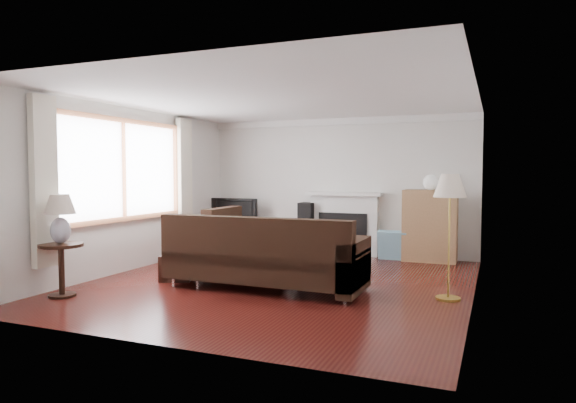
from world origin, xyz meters
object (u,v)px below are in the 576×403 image
at_px(tv_stand, 237,238).
at_px(sectional_sofa, 266,254).
at_px(coffee_table, 294,256).
at_px(side_table, 62,270).
at_px(floor_lamp, 449,237).
at_px(bookshelf, 430,226).

xyz_separation_m(tv_stand, sectional_sofa, (1.95, -2.87, 0.23)).
bearing_deg(coffee_table, side_table, -129.79).
relative_size(sectional_sofa, floor_lamp, 1.86).
bearing_deg(floor_lamp, tv_stand, 148.34).
relative_size(tv_stand, bookshelf, 0.73).
height_order(bookshelf, sectional_sofa, bookshelf).
height_order(tv_stand, sectional_sofa, sectional_sofa).
bearing_deg(bookshelf, floor_lamp, -78.57).
xyz_separation_m(coffee_table, floor_lamp, (2.41, -1.11, 0.55)).
distance_m(sectional_sofa, side_table, 2.51).
height_order(sectional_sofa, coffee_table, sectional_sofa).
bearing_deg(bookshelf, coffee_table, -141.65).
relative_size(coffee_table, floor_lamp, 0.67).
height_order(coffee_table, floor_lamp, floor_lamp).
distance_m(sectional_sofa, floor_lamp, 2.30).
bearing_deg(sectional_sofa, bookshelf, 59.01).
height_order(sectional_sofa, side_table, sectional_sofa).
relative_size(bookshelf, side_table, 1.87).
distance_m(tv_stand, bookshelf, 3.70).
bearing_deg(side_table, tv_stand, 87.76).
xyz_separation_m(tv_stand, floor_lamp, (4.20, -2.59, 0.53)).
xyz_separation_m(tv_stand, coffee_table, (1.80, -1.48, -0.03)).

